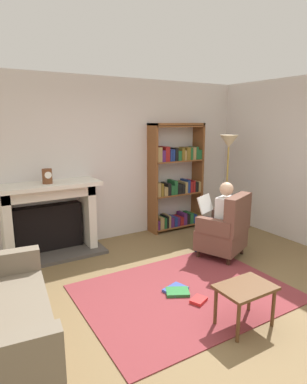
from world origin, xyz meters
TOP-DOWN VIEW (x-y plane):
  - ground at (0.00, 0.00)m, footprint 14.00×14.00m
  - back_wall at (0.00, 2.55)m, footprint 5.60×0.10m
  - side_wall_right at (2.65, 1.25)m, footprint 0.10×5.20m
  - area_rug at (0.00, 0.30)m, footprint 2.40×1.80m
  - fireplace at (-1.07, 2.30)m, footprint 1.52×0.64m
  - mantel_clock at (-1.08, 2.20)m, footprint 0.14×0.14m
  - bookshelf at (1.27, 2.33)m, footprint 1.05×0.32m
  - armchair_reading at (1.14, 0.86)m, footprint 0.83×0.82m
  - seated_reader at (1.09, 0.96)m, footprint 0.50×0.59m
  - sofa_floral at (-1.98, 0.30)m, footprint 0.90×1.77m
  - side_table at (0.13, -0.50)m, footprint 0.56×0.39m
  - scattered_books at (-0.07, 0.29)m, footprint 0.38×0.57m
  - floor_lamp at (1.93, 1.70)m, footprint 0.32×0.32m

SIDE VIEW (x-z plane):
  - ground at x=0.00m, z-range 0.00..0.00m
  - area_rug at x=0.00m, z-range 0.00..0.01m
  - scattered_books at x=-0.07m, z-range 0.01..0.05m
  - sofa_floral at x=-1.98m, z-range -0.10..0.75m
  - side_table at x=0.13m, z-range 0.15..0.57m
  - armchair_reading at x=1.14m, z-range -0.06..0.91m
  - fireplace at x=-1.07m, z-range 0.03..1.15m
  - seated_reader at x=1.09m, z-range 0.05..1.19m
  - bookshelf at x=1.27m, z-range -0.03..1.93m
  - mantel_clock at x=-1.08m, z-range 1.12..1.33m
  - back_wall at x=0.00m, z-range 0.00..2.70m
  - side_wall_right at x=2.65m, z-range 0.00..2.70m
  - floor_lamp at x=1.93m, z-range 0.62..2.38m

